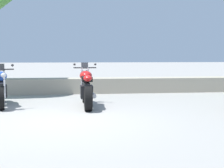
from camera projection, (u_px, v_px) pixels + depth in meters
ground_plane at (57, 120)px, 6.67m from camera, size 120.00×120.00×0.00m
stone_wall at (64, 86)px, 11.39m from camera, size 36.00×0.80×0.55m
motorcycle_blue_near_left at (1, 88)px, 8.47m from camera, size 0.84×2.04×1.18m
motorcycle_red_centre at (86, 89)px, 8.41m from camera, size 0.67×2.06×1.18m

